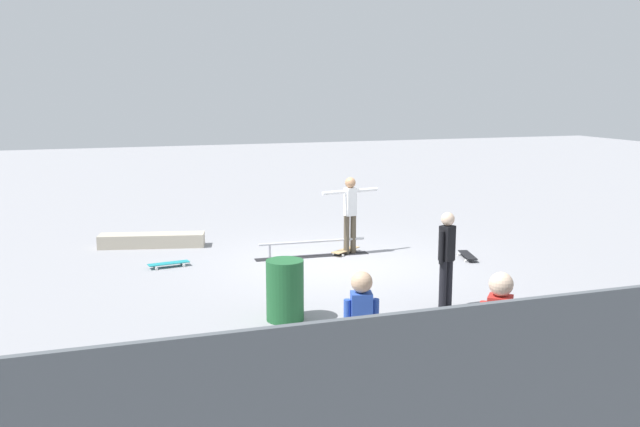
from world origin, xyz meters
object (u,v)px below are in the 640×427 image
object	(u,v)px
skater_main	(350,210)
loose_skateboard_teal	(169,263)
skate_ledge	(152,240)
loose_skateboard_yellow	(33,362)
bystander_red_shirt	(498,347)
trash_bin	(285,290)
skateboard_main	(346,250)
bystander_black_shirt	(447,255)
loose_skateboard_black	(468,255)
bystander_blue_shirt	(361,338)
grind_rail	(312,250)

from	to	relation	value
skater_main	loose_skateboard_teal	world-z (taller)	skater_main
skate_ledge	skater_main	xyz separation A→B (m)	(-3.92, 2.02, 0.81)
skater_main	loose_skateboard_yellow	bearing A→B (deg)	26.63
bystander_red_shirt	trash_bin	size ratio (longest dim) A/B	1.86
skateboard_main	loose_skateboard_teal	bearing A→B (deg)	144.38
bystander_black_shirt	loose_skateboard_yellow	bearing A→B (deg)	-18.94
loose_skateboard_black	trash_bin	world-z (taller)	trash_bin
skater_main	loose_skateboard_teal	size ratio (longest dim) A/B	2.00
loose_skateboard_black	loose_skateboard_yellow	bearing A→B (deg)	-53.13
bystander_blue_shirt	skateboard_main	bearing A→B (deg)	-94.67
skateboard_main	bystander_blue_shirt	world-z (taller)	bystander_blue_shirt
bystander_black_shirt	grind_rail	bearing A→B (deg)	-100.20
skateboard_main	bystander_black_shirt	distance (m)	4.09
bystander_blue_shirt	trash_bin	distance (m)	3.45
skateboard_main	skate_ledge	bearing A→B (deg)	117.88
grind_rail	loose_skateboard_teal	xyz separation A→B (m)	(2.95, -0.07, -0.07)
skate_ledge	skateboard_main	world-z (taller)	skate_ledge
skateboard_main	loose_skateboard_black	world-z (taller)	same
skater_main	bystander_red_shirt	world-z (taller)	bystander_red_shirt
grind_rail	bystander_black_shirt	xyz separation A→B (m)	(-0.94, 3.98, 0.73)
skate_ledge	loose_skateboard_yellow	distance (m)	6.78
bystander_black_shirt	loose_skateboard_teal	distance (m)	5.67
skater_main	trash_bin	xyz separation A→B (m)	(2.47, 3.68, -0.49)
bystander_black_shirt	loose_skateboard_teal	bearing A→B (deg)	-69.62
skate_ledge	bystander_black_shirt	xyz separation A→B (m)	(-4.03, 5.98, 0.73)
trash_bin	bystander_red_shirt	bearing A→B (deg)	103.22
trash_bin	loose_skateboard_yellow	bearing A→B (deg)	12.14
loose_skateboard_teal	loose_skateboard_black	world-z (taller)	same
skate_ledge	skater_main	bearing A→B (deg)	152.74
loose_skateboard_yellow	trash_bin	size ratio (longest dim) A/B	0.86
skateboard_main	skater_main	bearing A→B (deg)	-70.29
grind_rail	bystander_blue_shirt	world-z (taller)	bystander_blue_shirt
skateboard_main	bystander_red_shirt	world-z (taller)	bystander_red_shirt
skater_main	skateboard_main	xyz separation A→B (m)	(0.07, -0.05, -0.88)
skater_main	trash_bin	size ratio (longest dim) A/B	1.76
grind_rail	skateboard_main	size ratio (longest dim) A/B	3.16
grind_rail	skater_main	bearing A→B (deg)	-179.16
skateboard_main	bystander_red_shirt	size ratio (longest dim) A/B	0.44
grind_rail	loose_skateboard_black	distance (m)	3.21
loose_skateboard_black	trash_bin	xyz separation A→B (m)	(4.62, 2.51, 0.39)
grind_rail	loose_skateboard_black	xyz separation A→B (m)	(-2.98, 1.20, -0.07)
skateboard_main	loose_skateboard_yellow	xyz separation A→B (m)	(5.91, 4.49, 0.00)
loose_skateboard_teal	bystander_black_shirt	bearing A→B (deg)	-54.51
skate_ledge	trash_bin	world-z (taller)	trash_bin
bystander_red_shirt	loose_skateboard_black	distance (m)	7.68
bystander_blue_shirt	bystander_black_shirt	bearing A→B (deg)	-116.02
skateboard_main	trash_bin	xyz separation A→B (m)	(2.40, 3.74, 0.39)
skater_main	bystander_black_shirt	xyz separation A→B (m)	(-0.11, 3.96, -0.07)
grind_rail	skater_main	size ratio (longest dim) A/B	1.48
bystander_blue_shirt	bystander_red_shirt	xyz separation A→B (m)	(-1.13, 0.78, 0.05)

